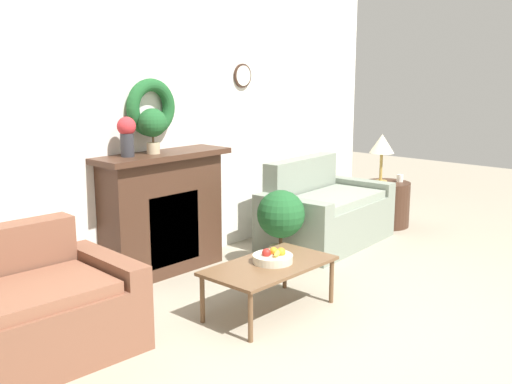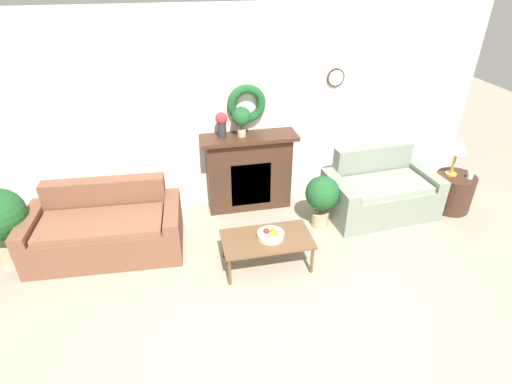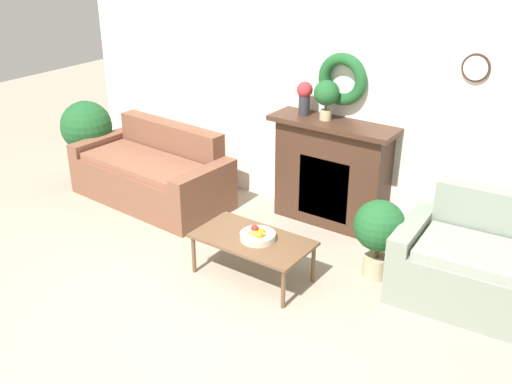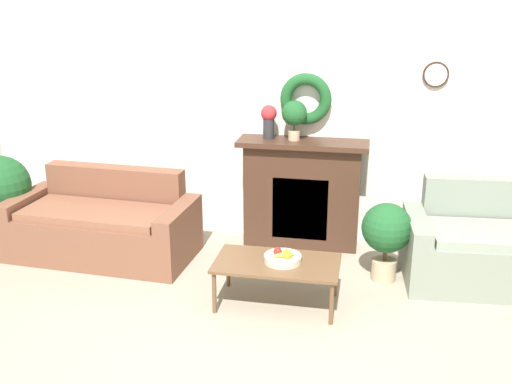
{
  "view_description": "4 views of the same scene",
  "coord_description": "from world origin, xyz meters",
  "px_view_note": "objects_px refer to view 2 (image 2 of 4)",
  "views": [
    {
      "loc": [
        -3.25,
        -1.74,
        1.85
      ],
      "look_at": [
        0.27,
        1.46,
        0.85
      ],
      "focal_mm": 42.0,
      "sensor_mm": 36.0,
      "label": 1
    },
    {
      "loc": [
        -0.85,
        -2.44,
        3.18
      ],
      "look_at": [
        -0.07,
        1.29,
        0.9
      ],
      "focal_mm": 28.0,
      "sensor_mm": 36.0,
      "label": 2
    },
    {
      "loc": [
        2.65,
        -2.6,
        2.91
      ],
      "look_at": [
        -0.1,
        1.31,
        0.71
      ],
      "focal_mm": 42.0,
      "sensor_mm": 36.0,
      "label": 3
    },
    {
      "loc": [
        0.71,
        -3.35,
        2.49
      ],
      "look_at": [
        -0.24,
        1.51,
        0.84
      ],
      "focal_mm": 42.0,
      "sensor_mm": 36.0,
      "label": 4
    }
  ],
  "objects_px": {
    "fireplace": "(249,172)",
    "side_table_by_loveseat": "(452,192)",
    "fruit_bowl": "(271,235)",
    "loveseat_right": "(379,192)",
    "coffee_table": "(267,241)",
    "mug": "(470,175)",
    "table_lamp": "(459,146)",
    "vase_on_mantel_left": "(222,123)",
    "potted_plant_floor_by_loveseat": "(322,196)",
    "potted_plant_on_mantel": "(241,118)",
    "couch_left": "(106,229)"
  },
  "relations": [
    {
      "from": "fireplace",
      "to": "side_table_by_loveseat",
      "type": "distance_m",
      "value": 2.91
    },
    {
      "from": "fruit_bowl",
      "to": "side_table_by_loveseat",
      "type": "distance_m",
      "value": 2.9
    },
    {
      "from": "loveseat_right",
      "to": "coffee_table",
      "type": "height_order",
      "value": "loveseat_right"
    },
    {
      "from": "coffee_table",
      "to": "mug",
      "type": "height_order",
      "value": "mug"
    },
    {
      "from": "fruit_bowl",
      "to": "table_lamp",
      "type": "xyz_separation_m",
      "value": [
        2.76,
        0.71,
        0.54
      ]
    },
    {
      "from": "vase_on_mantel_left",
      "to": "potted_plant_floor_by_loveseat",
      "type": "bearing_deg",
      "value": -30.03
    },
    {
      "from": "potted_plant_on_mantel",
      "to": "fruit_bowl",
      "type": "bearing_deg",
      "value": -85.75
    },
    {
      "from": "loveseat_right",
      "to": "fruit_bowl",
      "type": "distance_m",
      "value": 1.92
    },
    {
      "from": "loveseat_right",
      "to": "potted_plant_on_mantel",
      "type": "xyz_separation_m",
      "value": [
        -1.85,
        0.51,
        1.04
      ]
    },
    {
      "from": "couch_left",
      "to": "table_lamp",
      "type": "relative_size",
      "value": 3.25
    },
    {
      "from": "coffee_table",
      "to": "fruit_bowl",
      "type": "relative_size",
      "value": 3.33
    },
    {
      "from": "side_table_by_loveseat",
      "to": "potted_plant_on_mantel",
      "type": "distance_m",
      "value": 3.18
    },
    {
      "from": "fruit_bowl",
      "to": "side_table_by_loveseat",
      "type": "height_order",
      "value": "side_table_by_loveseat"
    },
    {
      "from": "couch_left",
      "to": "vase_on_mantel_left",
      "type": "relative_size",
      "value": 5.5
    },
    {
      "from": "coffee_table",
      "to": "side_table_by_loveseat",
      "type": "xyz_separation_m",
      "value": [
        2.87,
        0.66,
        -0.09
      ]
    },
    {
      "from": "vase_on_mantel_left",
      "to": "mug",
      "type": "bearing_deg",
      "value": -12.81
    },
    {
      "from": "loveseat_right",
      "to": "potted_plant_floor_by_loveseat",
      "type": "bearing_deg",
      "value": -173.92
    },
    {
      "from": "fruit_bowl",
      "to": "vase_on_mantel_left",
      "type": "relative_size",
      "value": 0.92
    },
    {
      "from": "loveseat_right",
      "to": "fruit_bowl",
      "type": "height_order",
      "value": "loveseat_right"
    },
    {
      "from": "couch_left",
      "to": "side_table_by_loveseat",
      "type": "height_order",
      "value": "couch_left"
    },
    {
      "from": "mug",
      "to": "side_table_by_loveseat",
      "type": "bearing_deg",
      "value": 142.13
    },
    {
      "from": "fireplace",
      "to": "mug",
      "type": "distance_m",
      "value": 3.04
    },
    {
      "from": "loveseat_right",
      "to": "side_table_by_loveseat",
      "type": "bearing_deg",
      "value": -10.84
    },
    {
      "from": "fireplace",
      "to": "mug",
      "type": "height_order",
      "value": "fireplace"
    },
    {
      "from": "fruit_bowl",
      "to": "table_lamp",
      "type": "bearing_deg",
      "value": 14.45
    },
    {
      "from": "mug",
      "to": "vase_on_mantel_left",
      "type": "height_order",
      "value": "vase_on_mantel_left"
    },
    {
      "from": "side_table_by_loveseat",
      "to": "table_lamp",
      "type": "bearing_deg",
      "value": 141.34
    },
    {
      "from": "couch_left",
      "to": "loveseat_right",
      "type": "bearing_deg",
      "value": 5.09
    },
    {
      "from": "table_lamp",
      "to": "coffee_table",
      "type": "bearing_deg",
      "value": -165.63
    },
    {
      "from": "fireplace",
      "to": "loveseat_right",
      "type": "distance_m",
      "value": 1.85
    },
    {
      "from": "table_lamp",
      "to": "potted_plant_floor_by_loveseat",
      "type": "distance_m",
      "value": 1.98
    },
    {
      "from": "fireplace",
      "to": "couch_left",
      "type": "relative_size",
      "value": 0.7
    },
    {
      "from": "vase_on_mantel_left",
      "to": "potted_plant_on_mantel",
      "type": "xyz_separation_m",
      "value": [
        0.26,
        -0.02,
        0.06
      ]
    },
    {
      "from": "fireplace",
      "to": "mug",
      "type": "bearing_deg",
      "value": -14.17
    },
    {
      "from": "side_table_by_loveseat",
      "to": "vase_on_mantel_left",
      "type": "height_order",
      "value": "vase_on_mantel_left"
    },
    {
      "from": "side_table_by_loveseat",
      "to": "fireplace",
      "type": "bearing_deg",
      "value": 167.05
    },
    {
      "from": "loveseat_right",
      "to": "table_lamp",
      "type": "height_order",
      "value": "table_lamp"
    },
    {
      "from": "side_table_by_loveseat",
      "to": "couch_left",
      "type": "bearing_deg",
      "value": 179.83
    },
    {
      "from": "couch_left",
      "to": "potted_plant_floor_by_loveseat",
      "type": "height_order",
      "value": "couch_left"
    },
    {
      "from": "potted_plant_on_mantel",
      "to": "couch_left",
      "type": "bearing_deg",
      "value": -160.96
    },
    {
      "from": "side_table_by_loveseat",
      "to": "table_lamp",
      "type": "relative_size",
      "value": 0.95
    },
    {
      "from": "mug",
      "to": "fireplace",
      "type": "bearing_deg",
      "value": 165.83
    },
    {
      "from": "loveseat_right",
      "to": "potted_plant_floor_by_loveseat",
      "type": "xyz_separation_m",
      "value": [
        -0.91,
        -0.16,
        0.15
      ]
    },
    {
      "from": "fireplace",
      "to": "vase_on_mantel_left",
      "type": "height_order",
      "value": "vase_on_mantel_left"
    },
    {
      "from": "side_table_by_loveseat",
      "to": "mug",
      "type": "distance_m",
      "value": 0.34
    },
    {
      "from": "mug",
      "to": "potted_plant_on_mantel",
      "type": "xyz_separation_m",
      "value": [
        -3.04,
        0.73,
        0.79
      ]
    },
    {
      "from": "loveseat_right",
      "to": "mug",
      "type": "height_order",
      "value": "loveseat_right"
    },
    {
      "from": "fireplace",
      "to": "vase_on_mantel_left",
      "type": "relative_size",
      "value": 3.86
    },
    {
      "from": "potted_plant_on_mantel",
      "to": "table_lamp",
      "type": "bearing_deg",
      "value": -11.53
    },
    {
      "from": "coffee_table",
      "to": "loveseat_right",
      "type": "bearing_deg",
      "value": 23.79
    }
  ]
}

